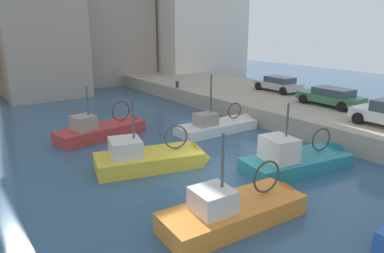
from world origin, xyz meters
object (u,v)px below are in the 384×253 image
Objects in this scene: fishing_boat_white at (222,129)px; parked_car_silver at (278,84)px; mooring_bollard_mid at (177,84)px; fishing_boat_teal at (302,165)px; fishing_boat_yellow at (156,164)px; fishing_boat_red at (106,134)px; fishing_boat_orange at (241,217)px; parked_car_green at (331,96)px.

fishing_boat_white is 9.03m from parked_car_silver.
mooring_bollard_mid is (2.80, 9.20, 1.38)m from fishing_boat_white.
parked_car_silver is at bearing 45.65° from fishing_boat_teal.
parked_car_silver is (14.75, 5.38, 1.72)m from fishing_boat_yellow.
fishing_boat_yellow reaches higher than parked_car_silver.
fishing_boat_white is 11.05× the size of mooring_bollard_mid.
fishing_boat_white reaches higher than parked_car_silver.
fishing_boat_red is at bearing 90.28° from fishing_boat_yellow.
fishing_boat_white is at bearing -106.91° from mooring_bollard_mid.
fishing_boat_white is (6.40, 8.47, -0.01)m from fishing_boat_orange.
fishing_boat_yellow is (0.03, -5.89, 0.01)m from fishing_boat_red.
fishing_boat_white is 1.47× the size of parked_car_silver.
fishing_boat_red reaches higher than parked_car_silver.
fishing_boat_orange is at bearing -157.57° from parked_car_green.
parked_car_green is 8.02× the size of mooring_bollard_mid.
parked_car_silver is (1.33, 5.66, -0.01)m from parked_car_green.
fishing_boat_white is (6.36, -3.27, -0.01)m from fishing_boat_red.
parked_car_green reaches higher than parked_car_silver.
fishing_boat_teal reaches higher than mooring_bollard_mid.
fishing_boat_teal is at bearing -134.35° from parked_car_silver.
parked_car_silver is at bearing 76.79° from parked_car_green.
fishing_boat_teal is 13.48m from parked_car_silver.
fishing_boat_red is 11.74m from fishing_boat_orange.
fishing_boat_yellow is (0.07, 5.85, 0.02)m from fishing_boat_orange.
fishing_boat_white reaches higher than fishing_boat_yellow.
fishing_boat_yellow reaches higher than fishing_boat_red.
parked_car_green is at bearing 25.95° from fishing_boat_teal.
fishing_boat_yellow is 0.98× the size of fishing_boat_white.
fishing_boat_white is at bearing -27.22° from fishing_boat_red.
fishing_boat_orange reaches higher than fishing_boat_teal.
fishing_boat_red is 1.04× the size of fishing_boat_orange.
parked_car_silver is at bearing 20.03° from fishing_boat_yellow.
fishing_boat_teal is at bearing 16.92° from fishing_boat_orange.
fishing_boat_teal is 1.40× the size of parked_car_green.
fishing_boat_orange is 10.94× the size of mooring_bollard_mid.
fishing_boat_red is 10.99m from mooring_bollard_mid.
fishing_boat_teal is at bearing -37.79° from fishing_boat_yellow.
fishing_boat_orange is 0.98× the size of fishing_boat_teal.
fishing_boat_red is at bearing 155.35° from parked_car_green.
fishing_boat_teal is 16.48m from mooring_bollard_mid.
parked_car_silver is 8.55m from mooring_bollard_mid.
mooring_bollard_mid is (3.73, 16.00, 1.32)m from fishing_boat_teal.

